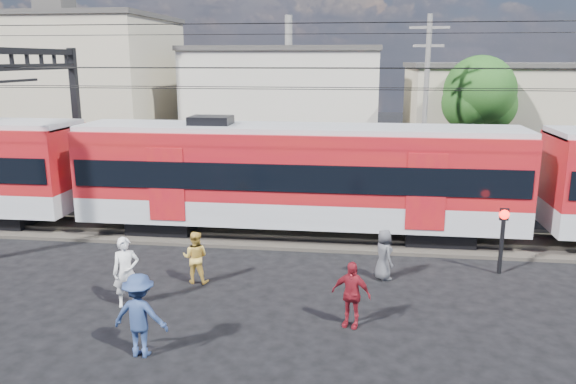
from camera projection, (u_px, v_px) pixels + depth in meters
name	position (u px, v px, depth m)	size (l,w,h in m)	color
ground	(227.00, 336.00, 13.49)	(120.00, 120.00, 0.00)	black
track_bed	(276.00, 234.00, 21.20)	(70.00, 3.40, 0.12)	#2D2823
rail_near	(273.00, 237.00, 20.45)	(70.00, 0.12, 0.12)	#59544C
rail_far	(279.00, 225.00, 21.89)	(70.00, 0.12, 0.12)	#59544C
commuter_train	(303.00, 174.00, 20.53)	(50.30, 3.08, 4.17)	black
catenary	(49.00, 96.00, 21.12)	(70.00, 9.30, 7.52)	black
building_west	(62.00, 87.00, 37.72)	(14.28, 10.20, 9.30)	tan
building_midwest	(289.00, 101.00, 38.95)	(12.24, 12.24, 7.30)	#B8B2A1
building_mideast	(542.00, 116.00, 34.16)	(16.32, 10.20, 6.30)	tan
utility_pole_mid	(425.00, 102.00, 26.17)	(1.80, 0.24, 8.50)	slate
tree_near	(483.00, 96.00, 28.72)	(3.82, 3.64, 6.72)	#382619
pedestrian_a	(126.00, 272.00, 14.99)	(0.70, 0.46, 1.92)	silver
pedestrian_b	(195.00, 257.00, 16.60)	(0.77, 0.60, 1.58)	gold
pedestrian_c	(140.00, 315.00, 12.44)	(1.25, 0.72, 1.93)	navy
pedestrian_d	(351.00, 294.00, 13.84)	(0.99, 0.41, 1.69)	maroon
pedestrian_e	(384.00, 255.00, 16.85)	(0.76, 0.49, 1.55)	#45464A
crossing_signal	(503.00, 229.00, 17.14)	(0.31, 0.31, 2.10)	black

